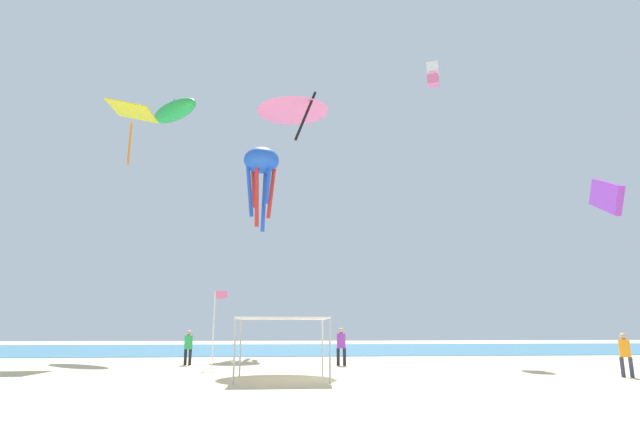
{
  "coord_description": "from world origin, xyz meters",
  "views": [
    {
      "loc": [
        -3.5,
        -20.18,
        1.85
      ],
      "look_at": [
        -0.86,
        11.56,
        8.99
      ],
      "focal_mm": 28.64,
      "sensor_mm": 36.0,
      "label": 1
    }
  ],
  "objects_px": {
    "kite_box_white": "(433,75)",
    "kite_parafoil_purple": "(606,196)",
    "person_near_tent": "(625,351)",
    "kite_inflatable_green": "(174,111)",
    "person_central": "(188,345)",
    "kite_diamond_yellow": "(132,114)",
    "canopy_tent": "(282,320)",
    "banner_flag": "(215,321)",
    "kite_octopus_blue": "(261,165)",
    "person_leftmost": "(341,343)",
    "kite_delta_pink": "(293,105)"
  },
  "relations": [
    {
      "from": "kite_octopus_blue",
      "to": "kite_diamond_yellow",
      "type": "bearing_deg",
      "value": -109.23
    },
    {
      "from": "person_central",
      "to": "person_near_tent",
      "type": "bearing_deg",
      "value": -172.25
    },
    {
      "from": "kite_delta_pink",
      "to": "kite_inflatable_green",
      "type": "bearing_deg",
      "value": 20.27
    },
    {
      "from": "person_near_tent",
      "to": "canopy_tent",
      "type": "bearing_deg",
      "value": -138.19
    },
    {
      "from": "kite_inflatable_green",
      "to": "kite_octopus_blue",
      "type": "distance_m",
      "value": 9.21
    },
    {
      "from": "canopy_tent",
      "to": "kite_parafoil_purple",
      "type": "height_order",
      "value": "kite_parafoil_purple"
    },
    {
      "from": "person_near_tent",
      "to": "kite_parafoil_purple",
      "type": "xyz_separation_m",
      "value": [
        2.37,
        3.39,
        7.05
      ]
    },
    {
      "from": "banner_flag",
      "to": "kite_box_white",
      "type": "relative_size",
      "value": 1.88
    },
    {
      "from": "kite_octopus_blue",
      "to": "canopy_tent",
      "type": "bearing_deg",
      "value": -37.24
    },
    {
      "from": "kite_parafoil_purple",
      "to": "kite_diamond_yellow",
      "type": "bearing_deg",
      "value": -94.23
    },
    {
      "from": "kite_inflatable_green",
      "to": "kite_delta_pink",
      "type": "relative_size",
      "value": 0.87
    },
    {
      "from": "kite_octopus_blue",
      "to": "kite_parafoil_purple",
      "type": "height_order",
      "value": "kite_octopus_blue"
    },
    {
      "from": "person_central",
      "to": "kite_box_white",
      "type": "bearing_deg",
      "value": -118.48
    },
    {
      "from": "person_near_tent",
      "to": "kite_delta_pink",
      "type": "relative_size",
      "value": 0.29
    },
    {
      "from": "person_near_tent",
      "to": "kite_inflatable_green",
      "type": "distance_m",
      "value": 35.51
    },
    {
      "from": "person_near_tent",
      "to": "kite_box_white",
      "type": "height_order",
      "value": "kite_box_white"
    },
    {
      "from": "canopy_tent",
      "to": "person_leftmost",
      "type": "height_order",
      "value": "canopy_tent"
    },
    {
      "from": "kite_inflatable_green",
      "to": "kite_box_white",
      "type": "xyz_separation_m",
      "value": [
        20.87,
        -3.5,
        2.33
      ]
    },
    {
      "from": "person_near_tent",
      "to": "person_central",
      "type": "distance_m",
      "value": 19.55
    },
    {
      "from": "kite_delta_pink",
      "to": "kite_diamond_yellow",
      "type": "relative_size",
      "value": 1.35
    },
    {
      "from": "person_central",
      "to": "kite_octopus_blue",
      "type": "distance_m",
      "value": 17.23
    },
    {
      "from": "banner_flag",
      "to": "kite_diamond_yellow",
      "type": "relative_size",
      "value": 0.83
    },
    {
      "from": "kite_diamond_yellow",
      "to": "banner_flag",
      "type": "bearing_deg",
      "value": -137.98
    },
    {
      "from": "banner_flag",
      "to": "kite_delta_pink",
      "type": "xyz_separation_m",
      "value": [
        3.65,
        4.68,
        13.25
      ]
    },
    {
      "from": "canopy_tent",
      "to": "banner_flag",
      "type": "bearing_deg",
      "value": 119.62
    },
    {
      "from": "canopy_tent",
      "to": "person_near_tent",
      "type": "xyz_separation_m",
      "value": [
        13.1,
        -0.35,
        -1.15
      ]
    },
    {
      "from": "person_central",
      "to": "kite_box_white",
      "type": "relative_size",
      "value": 0.91
    },
    {
      "from": "canopy_tent",
      "to": "kite_parafoil_purple",
      "type": "distance_m",
      "value": 16.83
    },
    {
      "from": "banner_flag",
      "to": "kite_octopus_blue",
      "type": "height_order",
      "value": "kite_octopus_blue"
    },
    {
      "from": "kite_inflatable_green",
      "to": "kite_parafoil_purple",
      "type": "relative_size",
      "value": 1.14
    },
    {
      "from": "person_near_tent",
      "to": "kite_diamond_yellow",
      "type": "bearing_deg",
      "value": -169.07
    },
    {
      "from": "canopy_tent",
      "to": "kite_inflatable_green",
      "type": "distance_m",
      "value": 28.28
    },
    {
      "from": "kite_parafoil_purple",
      "to": "kite_diamond_yellow",
      "type": "height_order",
      "value": "kite_diamond_yellow"
    },
    {
      "from": "kite_inflatable_green",
      "to": "person_leftmost",
      "type": "bearing_deg",
      "value": 175.72
    },
    {
      "from": "person_central",
      "to": "kite_box_white",
      "type": "height_order",
      "value": "kite_box_white"
    },
    {
      "from": "person_leftmost",
      "to": "kite_parafoil_purple",
      "type": "distance_m",
      "value": 14.72
    },
    {
      "from": "person_near_tent",
      "to": "kite_box_white",
      "type": "distance_m",
      "value": 27.07
    },
    {
      "from": "person_near_tent",
      "to": "kite_delta_pink",
      "type": "bearing_deg",
      "value": -176.56
    },
    {
      "from": "canopy_tent",
      "to": "kite_box_white",
      "type": "distance_m",
      "value": 28.56
    },
    {
      "from": "kite_parafoil_purple",
      "to": "person_central",
      "type": "bearing_deg",
      "value": -83.37
    },
    {
      "from": "person_leftmost",
      "to": "kite_delta_pink",
      "type": "relative_size",
      "value": 0.32
    },
    {
      "from": "canopy_tent",
      "to": "person_near_tent",
      "type": "bearing_deg",
      "value": -1.51
    },
    {
      "from": "person_central",
      "to": "kite_delta_pink",
      "type": "bearing_deg",
      "value": -123.25
    },
    {
      "from": "kite_octopus_blue",
      "to": "kite_delta_pink",
      "type": "distance_m",
      "value": 8.66
    },
    {
      "from": "kite_box_white",
      "to": "kite_diamond_yellow",
      "type": "relative_size",
      "value": 0.44
    },
    {
      "from": "banner_flag",
      "to": "kite_parafoil_purple",
      "type": "bearing_deg",
      "value": -7.44
    },
    {
      "from": "kite_octopus_blue",
      "to": "kite_diamond_yellow",
      "type": "xyz_separation_m",
      "value": [
        -8.91,
        -3.79,
        2.22
      ]
    },
    {
      "from": "kite_inflatable_green",
      "to": "kite_diamond_yellow",
      "type": "distance_m",
      "value": 6.79
    },
    {
      "from": "person_leftmost",
      "to": "kite_box_white",
      "type": "distance_m",
      "value": 24.65
    },
    {
      "from": "kite_box_white",
      "to": "kite_parafoil_purple",
      "type": "relative_size",
      "value": 0.43
    }
  ]
}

